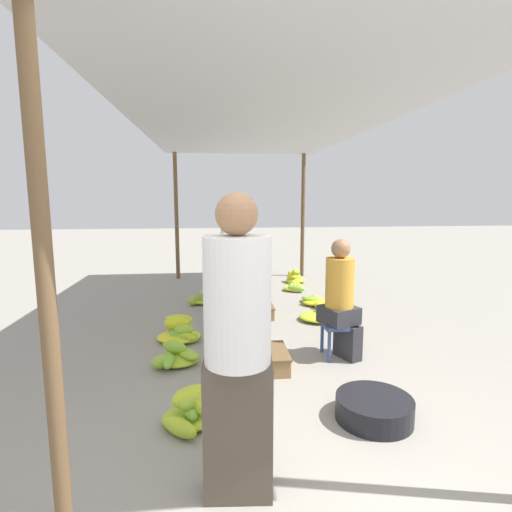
# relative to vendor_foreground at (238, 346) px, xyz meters

# --- Properties ---
(canopy_post_front_left) EXTENTS (0.08, 0.08, 2.58)m
(canopy_post_front_left) POSITION_rel_vendor_foreground_xyz_m (-0.87, -0.26, 0.39)
(canopy_post_front_left) COLOR brown
(canopy_post_front_left) RESTS_ON ground
(canopy_post_back_left) EXTENTS (0.08, 0.08, 2.58)m
(canopy_post_back_left) POSITION_rel_vendor_foreground_xyz_m (-0.87, 6.23, 0.39)
(canopy_post_back_left) COLOR brown
(canopy_post_back_left) RESTS_ON ground
(canopy_post_back_right) EXTENTS (0.08, 0.08, 2.58)m
(canopy_post_back_right) POSITION_rel_vendor_foreground_xyz_m (1.77, 6.23, 0.39)
(canopy_post_back_right) COLOR brown
(canopy_post_back_right) RESTS_ON ground
(canopy_tarp) EXTENTS (3.04, 6.90, 0.04)m
(canopy_tarp) POSITION_rel_vendor_foreground_xyz_m (0.45, 2.98, 1.70)
(canopy_tarp) COLOR #B2B2B7
(canopy_tarp) RESTS_ON canopy_post_front_left
(vendor_foreground) EXTENTS (0.40, 0.40, 1.73)m
(vendor_foreground) POSITION_rel_vendor_foreground_xyz_m (0.00, 0.00, 0.00)
(vendor_foreground) COLOR #4C4238
(vendor_foreground) RESTS_ON ground
(stool) EXTENTS (0.34, 0.34, 0.37)m
(stool) POSITION_rel_vendor_foreground_xyz_m (1.19, 1.88, -0.60)
(stool) COLOR #384C84
(stool) RESTS_ON ground
(vendor_seated) EXTENTS (0.45, 0.45, 1.27)m
(vendor_seated) POSITION_rel_vendor_foreground_xyz_m (1.20, 1.88, -0.24)
(vendor_seated) COLOR #2D2D33
(vendor_seated) RESTS_ON ground
(basin_black) EXTENTS (0.59, 0.59, 0.18)m
(basin_black) POSITION_rel_vendor_foreground_xyz_m (1.09, 0.66, -0.81)
(basin_black) COLOR black
(basin_black) RESTS_ON ground
(banana_pile_left_0) EXTENTS (0.44, 0.50, 0.30)m
(banana_pile_left_0) POSITION_rel_vendor_foreground_xyz_m (-0.32, 0.73, -0.77)
(banana_pile_left_0) COLOR #ACC92D
(banana_pile_left_0) RESTS_ON ground
(banana_pile_left_1) EXTENTS (0.54, 0.50, 0.25)m
(banana_pile_left_1) POSITION_rel_vendor_foreground_xyz_m (-0.52, 1.83, -0.82)
(banana_pile_left_1) COLOR #92BF32
(banana_pile_left_1) RESTS_ON ground
(banana_pile_left_2) EXTENTS (0.51, 0.44, 0.23)m
(banana_pile_left_2) POSITION_rel_vendor_foreground_xyz_m (-0.31, 4.19, -0.83)
(banana_pile_left_2) COLOR #89BB34
(banana_pile_left_2) RESTS_ON ground
(banana_pile_left_3) EXTENTS (0.51, 0.47, 0.30)m
(banana_pile_left_3) POSITION_rel_vendor_foreground_xyz_m (-0.54, 2.55, -0.79)
(banana_pile_left_3) COLOR #8DBD33
(banana_pile_left_3) RESTS_ON ground
(banana_pile_right_0) EXTENTS (0.61, 0.53, 0.19)m
(banana_pile_right_0) POSITION_rel_vendor_foreground_xyz_m (1.38, 3.14, -0.83)
(banana_pile_right_0) COLOR #C0D12A
(banana_pile_right_0) RESTS_ON ground
(banana_pile_right_1) EXTENTS (0.38, 0.50, 0.17)m
(banana_pile_right_1) POSITION_rel_vendor_foreground_xyz_m (1.34, 4.89, -0.82)
(banana_pile_right_1) COLOR yellow
(banana_pile_right_1) RESTS_ON ground
(banana_pile_right_2) EXTENTS (0.40, 0.35, 0.29)m
(banana_pile_right_2) POSITION_rel_vendor_foreground_xyz_m (1.48, 5.56, -0.78)
(banana_pile_right_2) COLOR #88BB34
(banana_pile_right_2) RESTS_ON ground
(banana_pile_right_3) EXTENTS (0.44, 0.62, 0.14)m
(banana_pile_right_3) POSITION_rel_vendor_foreground_xyz_m (1.46, 3.93, -0.84)
(banana_pile_right_3) COLOR yellow
(banana_pile_right_3) RESTS_ON ground
(crate_near) EXTENTS (0.50, 0.50, 0.17)m
(crate_near) POSITION_rel_vendor_foreground_xyz_m (0.46, 3.41, -0.81)
(crate_near) COLOR olive
(crate_near) RESTS_ON ground
(crate_mid) EXTENTS (0.54, 0.54, 0.19)m
(crate_mid) POSITION_rel_vendor_foreground_xyz_m (0.33, 1.67, -0.81)
(crate_mid) COLOR olive
(crate_mid) RESTS_ON ground
(shopper_walking_mid) EXTENTS (0.39, 0.39, 1.63)m
(shopper_walking_mid) POSITION_rel_vendor_foreground_xyz_m (0.15, 3.71, -0.06)
(shopper_walking_mid) COLOR #384766
(shopper_walking_mid) RESTS_ON ground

